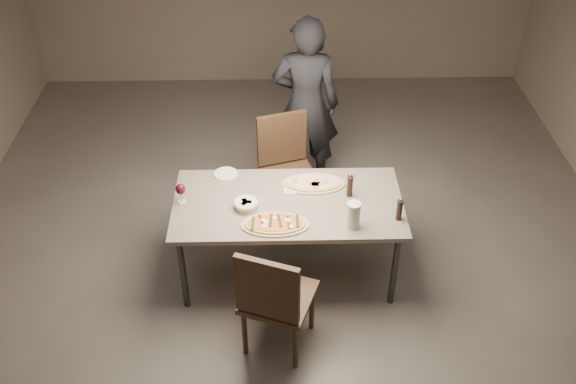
{
  "coord_description": "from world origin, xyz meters",
  "views": [
    {
      "loc": [
        -0.09,
        -3.93,
        3.87
      ],
      "look_at": [
        0.0,
        0.0,
        0.85
      ],
      "focal_mm": 40.0,
      "sensor_mm": 36.0,
      "label": 1
    }
  ],
  "objects_px": {
    "dining_table": "(288,208)",
    "diner": "(306,105)",
    "pepper_mill_left": "(399,210)",
    "chair_near": "(274,297)",
    "bread_basket": "(246,204)",
    "carafe": "(353,215)",
    "chair_far": "(286,163)",
    "ham_pizza": "(313,183)",
    "zucchini_pizza": "(275,224)"
  },
  "relations": [
    {
      "from": "bread_basket",
      "to": "chair_near",
      "type": "bearing_deg",
      "value": -74.63
    },
    {
      "from": "zucchini_pizza",
      "to": "diner",
      "type": "relative_size",
      "value": 0.3
    },
    {
      "from": "dining_table",
      "to": "chair_near",
      "type": "xyz_separation_m",
      "value": [
        -0.12,
        -0.83,
        -0.13
      ]
    },
    {
      "from": "pepper_mill_left",
      "to": "chair_near",
      "type": "distance_m",
      "value": 1.16
    },
    {
      "from": "bread_basket",
      "to": "chair_near",
      "type": "xyz_separation_m",
      "value": [
        0.21,
        -0.76,
        -0.23
      ]
    },
    {
      "from": "ham_pizza",
      "to": "chair_near",
      "type": "relative_size",
      "value": 0.51
    },
    {
      "from": "zucchini_pizza",
      "to": "chair_far",
      "type": "relative_size",
      "value": 0.51
    },
    {
      "from": "zucchini_pizza",
      "to": "ham_pizza",
      "type": "relative_size",
      "value": 1.0
    },
    {
      "from": "zucchini_pizza",
      "to": "chair_far",
      "type": "bearing_deg",
      "value": 100.69
    },
    {
      "from": "carafe",
      "to": "pepper_mill_left",
      "type": "bearing_deg",
      "value": 11.75
    },
    {
      "from": "ham_pizza",
      "to": "diner",
      "type": "distance_m",
      "value": 1.1
    },
    {
      "from": "chair_far",
      "to": "ham_pizza",
      "type": "bearing_deg",
      "value": 92.91
    },
    {
      "from": "ham_pizza",
      "to": "diner",
      "type": "height_order",
      "value": "diner"
    },
    {
      "from": "bread_basket",
      "to": "chair_far",
      "type": "distance_m",
      "value": 0.95
    },
    {
      "from": "pepper_mill_left",
      "to": "chair_near",
      "type": "xyz_separation_m",
      "value": [
        -0.95,
        -0.6,
        -0.28
      ]
    },
    {
      "from": "bread_basket",
      "to": "dining_table",
      "type": "bearing_deg",
      "value": 11.32
    },
    {
      "from": "diner",
      "to": "chair_near",
      "type": "bearing_deg",
      "value": 87.03
    },
    {
      "from": "ham_pizza",
      "to": "bread_basket",
      "type": "xyz_separation_m",
      "value": [
        -0.54,
        -0.29,
        0.02
      ]
    },
    {
      "from": "bread_basket",
      "to": "diner",
      "type": "height_order",
      "value": "diner"
    },
    {
      "from": "pepper_mill_left",
      "to": "chair_near",
      "type": "relative_size",
      "value": 0.19
    },
    {
      "from": "zucchini_pizza",
      "to": "carafe",
      "type": "xyz_separation_m",
      "value": [
        0.58,
        -0.02,
        0.09
      ]
    },
    {
      "from": "bread_basket",
      "to": "chair_near",
      "type": "height_order",
      "value": "chair_near"
    },
    {
      "from": "dining_table",
      "to": "carafe",
      "type": "height_order",
      "value": "carafe"
    },
    {
      "from": "dining_table",
      "to": "chair_near",
      "type": "relative_size",
      "value": 1.79
    },
    {
      "from": "dining_table",
      "to": "bread_basket",
      "type": "relative_size",
      "value": 9.59
    },
    {
      "from": "zucchini_pizza",
      "to": "ham_pizza",
      "type": "bearing_deg",
      "value": 74.3
    },
    {
      "from": "dining_table",
      "to": "diner",
      "type": "xyz_separation_m",
      "value": [
        0.2,
        1.32,
        0.18
      ]
    },
    {
      "from": "zucchini_pizza",
      "to": "carafe",
      "type": "height_order",
      "value": "carafe"
    },
    {
      "from": "carafe",
      "to": "diner",
      "type": "relative_size",
      "value": 0.12
    },
    {
      "from": "chair_near",
      "to": "chair_far",
      "type": "relative_size",
      "value": 1.0
    },
    {
      "from": "chair_far",
      "to": "diner",
      "type": "xyz_separation_m",
      "value": [
        0.2,
        0.52,
        0.3
      ]
    },
    {
      "from": "zucchini_pizza",
      "to": "ham_pizza",
      "type": "distance_m",
      "value": 0.59
    },
    {
      "from": "chair_near",
      "to": "chair_far",
      "type": "xyz_separation_m",
      "value": [
        0.12,
        1.63,
        0.0
      ]
    },
    {
      "from": "ham_pizza",
      "to": "pepper_mill_left",
      "type": "xyz_separation_m",
      "value": [
        0.62,
        -0.45,
        0.08
      ]
    },
    {
      "from": "dining_table",
      "to": "carafe",
      "type": "bearing_deg",
      "value": -32.3
    },
    {
      "from": "pepper_mill_left",
      "to": "diner",
      "type": "bearing_deg",
      "value": 112.32
    },
    {
      "from": "ham_pizza",
      "to": "pepper_mill_left",
      "type": "relative_size",
      "value": 2.65
    },
    {
      "from": "dining_table",
      "to": "bread_basket",
      "type": "distance_m",
      "value": 0.35
    },
    {
      "from": "dining_table",
      "to": "diner",
      "type": "distance_m",
      "value": 1.34
    },
    {
      "from": "carafe",
      "to": "chair_near",
      "type": "relative_size",
      "value": 0.21
    },
    {
      "from": "ham_pizza",
      "to": "diner",
      "type": "bearing_deg",
      "value": 88.89
    },
    {
      "from": "chair_near",
      "to": "chair_far",
      "type": "distance_m",
      "value": 1.63
    },
    {
      "from": "zucchini_pizza",
      "to": "bread_basket",
      "type": "distance_m",
      "value": 0.31
    },
    {
      "from": "chair_near",
      "to": "zucchini_pizza",
      "type": "bearing_deg",
      "value": 108.93
    },
    {
      "from": "dining_table",
      "to": "pepper_mill_left",
      "type": "xyz_separation_m",
      "value": [
        0.83,
        -0.23,
        0.15
      ]
    },
    {
      "from": "ham_pizza",
      "to": "chair_far",
      "type": "bearing_deg",
      "value": 108.29
    },
    {
      "from": "dining_table",
      "to": "pepper_mill_left",
      "type": "bearing_deg",
      "value": -15.26
    },
    {
      "from": "chair_far",
      "to": "diner",
      "type": "distance_m",
      "value": 0.63
    },
    {
      "from": "ham_pizza",
      "to": "pepper_mill_left",
      "type": "bearing_deg",
      "value": -37.85
    },
    {
      "from": "zucchini_pizza",
      "to": "chair_far",
      "type": "distance_m",
      "value": 1.1
    }
  ]
}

